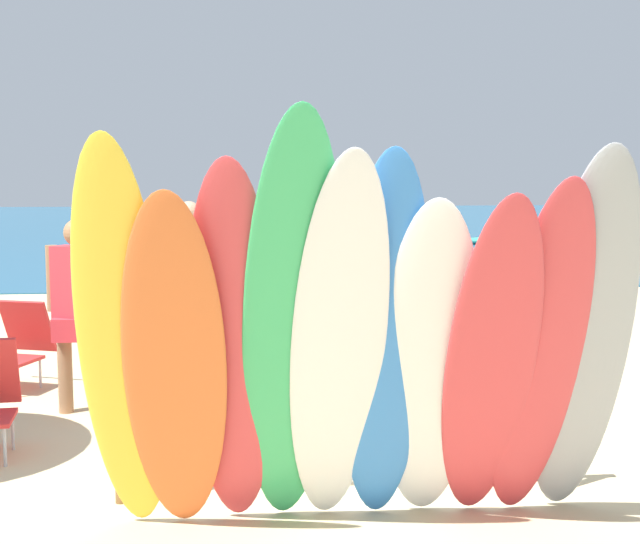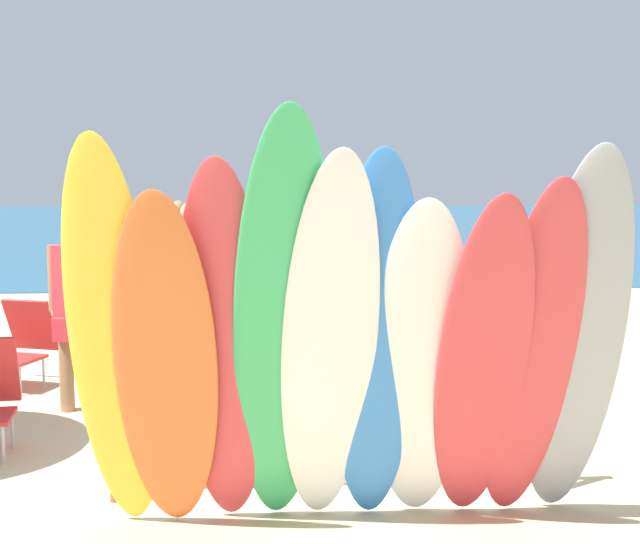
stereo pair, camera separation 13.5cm
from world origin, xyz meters
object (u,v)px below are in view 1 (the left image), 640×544
surfboard_orange_1 (175,370)px  beachgoer_near_rack (149,272)px  surfboard_white_4 (338,349)px  surfboard_grey_9 (583,340)px  surfboard_rack (347,404)px  surfboard_yellow_0 (123,345)px  surfboard_red_8 (539,357)px  beachgoer_midbeach (190,275)px  distant_boat (511,241)px  surfboard_red_7 (490,366)px  surfboard_red_2 (233,352)px  surfboard_blue_5 (385,345)px  beachgoer_photographing (172,245)px  beachgoer_strolling (79,303)px  surfboard_white_6 (429,366)px  beach_chair_striped (19,342)px  surfboard_green_3 (292,331)px

surfboard_orange_1 → beachgoer_near_rack: 5.75m
surfboard_white_4 → surfboard_grey_9: surfboard_grey_9 is taller
surfboard_rack → surfboard_yellow_0: surfboard_yellow_0 is taller
surfboard_orange_1 → surfboard_red_8: size_ratio=0.97×
surfboard_rack → beachgoer_near_rack: size_ratio=1.93×
surfboard_grey_9 → beachgoer_midbeach: bearing=123.1°
surfboard_orange_1 → distant_boat: bearing=69.7°
surfboard_red_8 → beachgoer_near_rack: (-2.75, 5.68, -0.14)m
surfboard_red_7 → surfboard_red_2: bearing=178.1°
surfboard_blue_5 → beachgoer_photographing: bearing=103.6°
surfboard_white_4 → beachgoer_strolling: (-1.88, 2.74, -0.13)m
beachgoer_midbeach → distant_boat: beachgoer_midbeach is taller
surfboard_yellow_0 → beachgoer_near_rack: surfboard_yellow_0 is taller
surfboard_yellow_0 → surfboard_red_2: surfboard_yellow_0 is taller
surfboard_orange_1 → surfboard_white_6: size_ratio=1.02×
surfboard_red_2 → surfboard_blue_5: size_ratio=0.98×
beachgoer_strolling → surfboard_red_2: bearing=140.9°
surfboard_orange_1 → beachgoer_near_rack: (-0.74, 5.70, -0.10)m
surfboard_grey_9 → beachgoer_midbeach: surfboard_grey_9 is taller
surfboard_orange_1 → beach_chair_striped: size_ratio=2.51×
surfboard_red_7 → surfboard_blue_5: bearing=174.9°
surfboard_yellow_0 → beachgoer_photographing: 8.90m
surfboard_yellow_0 → beach_chair_striped: (-1.51, 3.77, -0.69)m
surfboard_white_4 → beachgoer_near_rack: size_ratio=1.51×
surfboard_green_3 → surfboard_yellow_0: bearing=174.4°
surfboard_rack → surfboard_red_8: size_ratio=1.38×
surfboard_white_6 → beachgoer_strolling: 3.59m
surfboard_red_2 → surfboard_green_3: surfboard_green_3 is taller
surfboard_red_7 → beachgoer_strolling: size_ratio=1.26×
surfboard_rack → surfboard_white_4: bearing=-101.0°
surfboard_red_8 → beachgoer_midbeach: surfboard_red_8 is taller
surfboard_orange_1 → surfboard_red_2: 0.32m
beach_chair_striped → beachgoer_near_rack: bearing=81.0°
surfboard_grey_9 → beach_chair_striped: surfboard_grey_9 is taller
beachgoer_strolling → surfboard_yellow_0: bearing=129.9°
surfboard_orange_1 → beachgoer_near_rack: bearing=99.2°
surfboard_red_2 → beach_chair_striped: 4.32m
surfboard_orange_1 → distant_boat: surfboard_orange_1 is taller
beachgoer_photographing → beachgoer_midbeach: 4.71m
surfboard_rack → surfboard_blue_5: size_ratio=1.30×
surfboard_white_6 → beachgoer_photographing: size_ratio=1.25×
surfboard_orange_1 → surfboard_rack: bearing=35.7°
surfboard_yellow_0 → surfboard_grey_9: size_ratio=1.02×
surfboard_red_7 → surfboard_red_8: surfboard_red_8 is taller
surfboard_yellow_0 → surfboard_grey_9: 2.53m
surfboard_blue_5 → surfboard_red_8: surfboard_blue_5 is taller
surfboard_green_3 → distant_boat: 21.21m
beach_chair_striped → surfboard_orange_1: bearing=-45.5°
beachgoer_strolling → beach_chair_striped: (-0.77, 1.04, -0.53)m
surfboard_white_4 → surfboard_white_6: 0.54m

